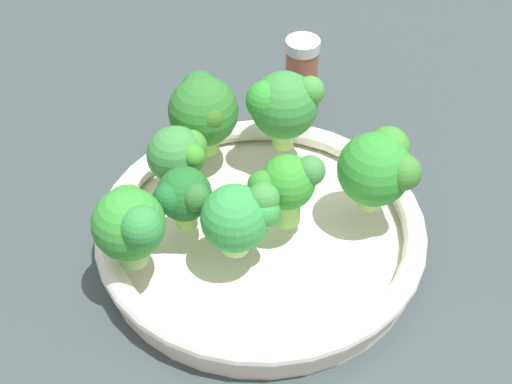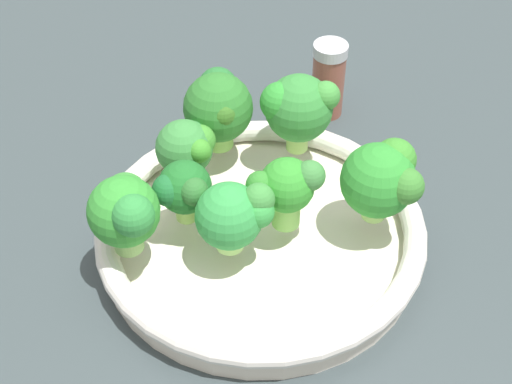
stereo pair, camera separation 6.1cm
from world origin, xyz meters
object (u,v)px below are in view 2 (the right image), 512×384
object	(u,v)px
broccoli_floret_3	(187,148)
broccoli_floret_0	(384,179)
broccoli_floret_1	(288,187)
pepper_shaker	(328,79)
broccoli_floret_4	(233,213)
broccoli_floret_6	(297,107)
broccoli_floret_5	(218,106)
broccoli_floret_7	(125,211)
broccoli_floret_2	(183,189)
bowl	(256,232)

from	to	relation	value
broccoli_floret_3	broccoli_floret_0	bearing A→B (deg)	167.11
broccoli_floret_1	pepper_shaker	xyz separation A→B (cm)	(-3.33, -20.16, -3.47)
broccoli_floret_4	broccoli_floret_6	bearing A→B (deg)	-110.01
broccoli_floret_5	broccoli_floret_7	xyz separation A→B (cm)	(5.65, 13.58, -0.17)
broccoli_floret_4	broccoli_floret_5	distance (cm)	12.80
broccoli_floret_3	broccoli_floret_6	distance (cm)	10.38
broccoli_floret_2	broccoli_floret_7	xyz separation A→B (cm)	(3.92, 3.45, 0.67)
broccoli_floret_1	broccoli_floret_6	world-z (taller)	broccoli_floret_6
broccoli_floret_5	broccoli_floret_6	size ratio (longest dim) A/B	0.97
broccoli_floret_3	broccoli_floret_6	bearing A→B (deg)	-153.63
broccoli_floret_1	broccoli_floret_2	distance (cm)	8.40
pepper_shaker	broccoli_floret_2	bearing A→B (deg)	60.11
broccoli_floret_7	pepper_shaker	size ratio (longest dim) A/B	0.83
broccoli_floret_2	broccoli_floret_5	distance (cm)	10.31
broccoli_floret_3	broccoli_floret_6	xyz separation A→B (cm)	(-9.21, -4.57, 1.43)
broccoli_floret_4	bowl	bearing A→B (deg)	-117.50
broccoli_floret_0	bowl	bearing A→B (deg)	5.62
bowl	broccoli_floret_6	size ratio (longest dim) A/B	3.66
broccoli_floret_6	pepper_shaker	xyz separation A→B (cm)	(-2.92, -10.45, -4.07)
broccoli_floret_0	broccoli_floret_1	bearing A→B (deg)	10.13
broccoli_floret_0	broccoli_floret_3	distance (cm)	16.95
broccoli_floret_3	broccoli_floret_5	distance (cm)	5.35
bowl	broccoli_floret_4	world-z (taller)	broccoli_floret_4
broccoli_floret_4	broccoli_floret_2	bearing A→B (deg)	-29.03
broccoli_floret_3	broccoli_floret_4	size ratio (longest dim) A/B	0.95
broccoli_floret_0	broccoli_floret_2	bearing A→B (deg)	5.56
broccoli_floret_2	broccoli_floret_6	bearing A→B (deg)	-131.55
broccoli_floret_2	broccoli_floret_4	bearing A→B (deg)	150.97
broccoli_floret_5	broccoli_floret_0	bearing A→B (deg)	149.14
broccoli_floret_6	broccoli_floret_4	bearing A→B (deg)	69.99
pepper_shaker	broccoli_floret_7	bearing A→B (deg)	56.72
broccoli_floret_5	broccoli_floret_7	distance (cm)	14.71
broccoli_floret_7	pepper_shaker	world-z (taller)	broccoli_floret_7
broccoli_floret_6	broccoli_floret_5	bearing A→B (deg)	-1.82
broccoli_floret_0	broccoli_floret_3	xyz separation A→B (cm)	(16.49, -3.77, -0.95)
bowl	broccoli_floret_2	size ratio (longest dim) A/B	4.95
broccoli_floret_2	broccoli_floret_0	bearing A→B (deg)	-174.44
bowl	broccoli_floret_2	xyz separation A→B (cm)	(5.83, 0.56, 5.16)
broccoli_floret_2	broccoli_floret_4	world-z (taller)	broccoli_floret_4
broccoli_floret_5	broccoli_floret_1	bearing A→B (deg)	123.76
bowl	broccoli_floret_3	world-z (taller)	broccoli_floret_3
broccoli_floret_3	broccoli_floret_5	world-z (taller)	broccoli_floret_5
broccoli_floret_5	pepper_shaker	world-z (taller)	broccoli_floret_5
pepper_shaker	broccoli_floret_1	bearing A→B (deg)	80.62
broccoli_floret_1	broccoli_floret_4	distance (cm)	4.86
broccoli_floret_7	broccoli_floret_0	bearing A→B (deg)	-165.92
broccoli_floret_0	broccoli_floret_2	world-z (taller)	broccoli_floret_0
broccoli_floret_6	broccoli_floret_0	bearing A→B (deg)	131.12
bowl	broccoli_floret_0	xyz separation A→B (cm)	(-10.23, -1.01, 5.94)
broccoli_floret_4	broccoli_floret_7	xyz separation A→B (cm)	(8.22, 1.06, 0.65)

